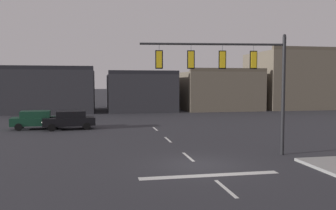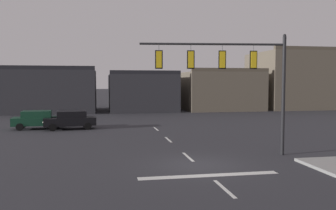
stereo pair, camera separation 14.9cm
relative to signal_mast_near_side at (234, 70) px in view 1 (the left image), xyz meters
name	(u,v)px [view 1 (the left image)]	position (x,y,z in m)	size (l,w,h in m)	color
ground_plane	(198,165)	(-2.61, -1.94, -4.84)	(400.00, 400.00, 0.00)	#2B2B30
stop_bar_paint	(210,175)	(-2.61, -3.94, -4.84)	(6.40, 0.50, 0.01)	silver
lane_centreline	(188,157)	(-2.61, 0.06, -4.84)	(0.16, 26.40, 0.01)	silver
signal_mast_near_side	(234,70)	(0.00, 0.00, 0.00)	(8.15, 1.18, 6.84)	black
car_lot_nearside	(37,119)	(-12.88, 13.94, -3.98)	(4.55, 2.14, 1.61)	#143D28
car_lot_middle	(69,120)	(-10.07, 13.21, -3.98)	(4.62, 2.38, 1.61)	black
building_row	(199,87)	(7.43, 33.46, -1.49)	(49.36, 13.90, 9.25)	#2D2D33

